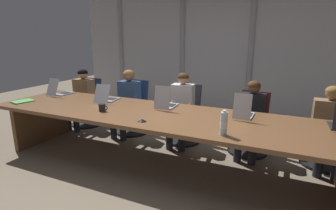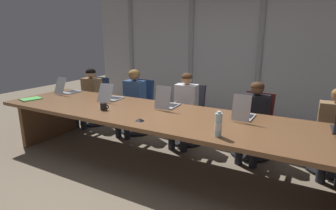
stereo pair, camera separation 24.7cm
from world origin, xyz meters
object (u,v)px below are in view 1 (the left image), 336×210
person_left_end (81,94)px  person_left_mid (127,98)px  office_chair_right_mid (250,130)px  water_bottle_primary (224,124)px  person_right_end (330,123)px  laptop_left_mid (107,98)px  person_center (181,105)px  office_chair_center (184,120)px  person_right_mid (251,115)px  coffee_mug_near (102,108)px  laptop_right_mid (244,112)px  conference_mic_left_side (142,120)px  office_chair_left_end (88,107)px  spiral_notepad (22,101)px  office_chair_left_mid (133,113)px  laptop_center (166,103)px  office_chair_right_end (326,141)px  laptop_left_end (60,92)px

person_left_end → person_left_mid: bearing=90.5°
office_chair_right_mid → water_bottle_primary: water_bottle_primary is taller
person_left_end → person_right_end: person_left_end is taller
laptop_left_mid → person_center: bearing=-67.9°
office_chair_center → person_right_mid: size_ratio=0.85×
person_left_mid → coffee_mug_near: person_left_mid is taller
laptop_right_mid → coffee_mug_near: bearing=106.8°
person_left_end → conference_mic_left_side: size_ratio=10.34×
office_chair_left_end → coffee_mug_near: size_ratio=6.69×
office_chair_center → person_left_end: bearing=-82.7°
person_left_end → spiral_notepad: (-0.10, -1.18, 0.11)m
person_right_end → person_left_end: bearing=-91.6°
laptop_right_mid → person_left_mid: person_left_mid is taller
office_chair_right_mid → person_center: size_ratio=0.79×
laptop_right_mid → conference_mic_left_side: laptop_right_mid is taller
laptop_right_mid → person_left_mid: 2.21m
office_chair_left_end → person_center: (2.11, -0.16, 0.31)m
laptop_right_mid → person_right_mid: person_right_mid is taller
office_chair_center → person_left_end: size_ratio=0.84×
laptop_left_mid → office_chair_left_mid: laptop_left_mid is taller
water_bottle_primary → office_chair_left_end: bearing=154.9°
office_chair_left_end → person_center: bearing=83.7°
laptop_center → laptop_right_mid: bearing=-93.4°
office_chair_left_mid → person_center: (1.03, -0.16, 0.30)m
person_right_mid → conference_mic_left_side: size_ratio=10.25×
conference_mic_left_side → spiral_notepad: conference_mic_left_side is taller
office_chair_left_mid → person_right_mid: person_right_mid is taller
conference_mic_left_side → office_chair_right_end: bearing=34.0°
office_chair_left_end → conference_mic_left_side: office_chair_left_end is taller
laptop_right_mid → office_chair_left_mid: size_ratio=0.43×
laptop_right_mid → office_chair_left_mid: laptop_right_mid is taller
coffee_mug_near → spiral_notepad: (-1.48, -0.10, -0.04)m
person_left_end → person_right_mid: size_ratio=1.01×
laptop_right_mid → office_chair_left_end: (-3.19, 0.73, -0.47)m
laptop_center → spiral_notepad: size_ratio=1.22×
office_chair_right_end → person_right_end: (-0.01, -0.16, 0.30)m
laptop_left_mid → person_right_end: (3.13, 0.58, -0.17)m
office_chair_center → conference_mic_left_side: (0.01, -1.43, 0.41)m
person_left_mid → person_right_mid: person_left_mid is taller
office_chair_right_mid → spiral_notepad: bearing=-58.6°
laptop_left_end → laptop_left_mid: bearing=-88.1°
office_chair_left_end → person_center: size_ratio=0.79×
laptop_left_mid → laptop_right_mid: laptop_right_mid is taller
laptop_left_mid → laptop_center: (1.01, 0.03, 0.01)m
office_chair_left_mid → coffee_mug_near: (0.30, -1.25, 0.44)m
person_right_end → person_right_mid: bearing=-91.3°
person_center → water_bottle_primary: 1.65m
person_left_end → office_chair_right_end: bearing=92.5°
office_chair_right_end → person_center: bearing=-79.5°
laptop_left_mid → person_right_mid: 2.21m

